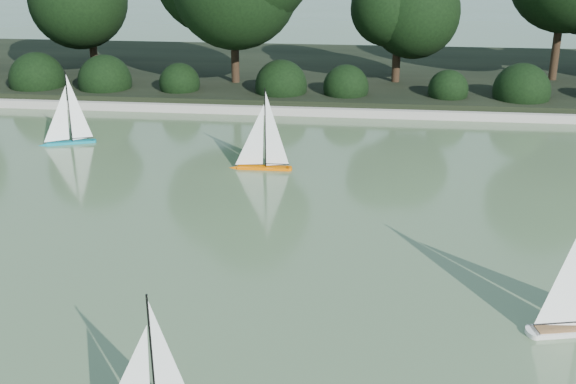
{
  "coord_description": "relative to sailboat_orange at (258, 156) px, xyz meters",
  "views": [
    {
      "loc": [
        0.3,
        -6.82,
        4.13
      ],
      "look_at": [
        -0.7,
        2.19,
        0.7
      ],
      "focal_mm": 45.0,
      "sensor_mm": 36.0,
      "label": 1
    }
  ],
  "objects": [
    {
      "name": "ground",
      "position": [
        1.56,
        -5.13,
        -0.24
      ],
      "size": [
        80.0,
        80.0,
        0.0
      ],
      "primitive_type": "plane",
      "color": "#384E2F",
      "rests_on": "ground"
    },
    {
      "name": "pond_coping",
      "position": [
        1.56,
        3.87,
        -0.15
      ],
      "size": [
        40.0,
        0.35,
        0.18
      ],
      "primitive_type": "cube",
      "color": "gray",
      "rests_on": "ground"
    },
    {
      "name": "far_bank",
      "position": [
        1.56,
        7.87,
        -0.09
      ],
      "size": [
        40.0,
        8.0,
        0.3
      ],
      "primitive_type": "cube",
      "color": "black",
      "rests_on": "ground"
    },
    {
      "name": "shrub_hedge",
      "position": [
        1.56,
        4.77,
        0.21
      ],
      "size": [
        29.1,
        1.1,
        1.1
      ],
      "color": "black",
      "rests_on": "ground"
    },
    {
      "name": "sailboat_orange",
      "position": [
        0.0,
        0.0,
        0.0
      ],
      "size": [
        1.13,
        0.2,
        1.55
      ],
      "color": "#E35D00",
      "rests_on": "ground"
    },
    {
      "name": "sailboat_teal",
      "position": [
        -4.0,
        1.08,
        -0.01
      ],
      "size": [
        1.08,
        0.55,
        1.52
      ],
      "color": "#0D7182",
      "rests_on": "ground"
    }
  ]
}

